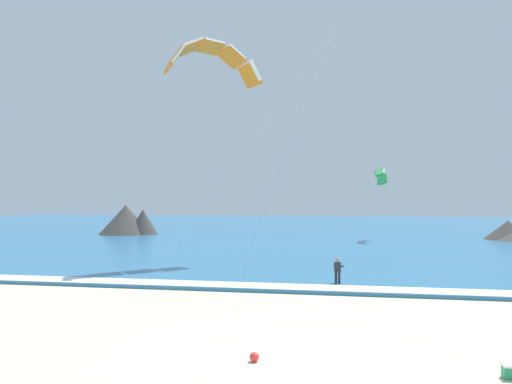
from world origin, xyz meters
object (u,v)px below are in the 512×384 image
surfboard (338,286)px  kite_primary (213,57)px  kitesurfer (338,271)px  kite_distant (381,175)px  beach_ball (254,357)px

surfboard → kite_primary: 20.83m
kitesurfer → kite_distant: 32.60m
surfboard → beach_ball: beach_ball is taller
kitesurfer → kite_distant: size_ratio=0.31×
kite_distant → beach_ball: kite_distant is taller
kite_distant → beach_ball: 46.63m
kite_distant → kite_primary: bearing=-122.1°
kite_primary → surfboard: bearing=-40.7°
beach_ball → kitesurfer: bearing=80.4°
surfboard → beach_ball: bearing=-99.5°
kite_distant → beach_ball: bearing=-98.7°
surfboard → kitesurfer: kitesurfer is taller
surfboard → beach_ball: (-2.34, -13.93, 0.13)m
kitesurfer → kite_primary: 20.12m
kite_primary → beach_ball: (7.49, -22.40, -16.17)m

